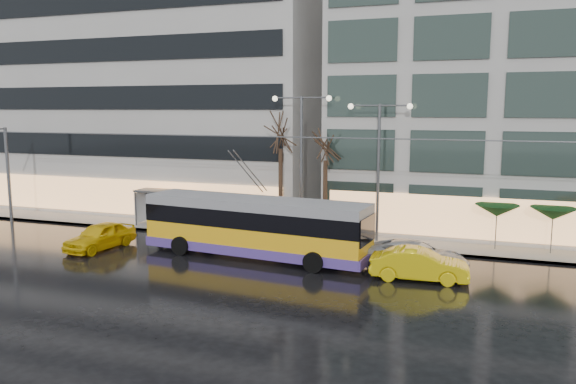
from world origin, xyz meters
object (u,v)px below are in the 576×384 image
at_px(street_lamp_near, 301,146).
at_px(taxi_a, 100,236).
at_px(bus_shelter, 162,199).
at_px(trolleybus, 255,229).

bearing_deg(street_lamp_near, taxi_a, -145.85).
distance_m(bus_shelter, taxi_a, 7.03).
bearing_deg(taxi_a, street_lamp_near, 41.89).
relative_size(trolleybus, taxi_a, 2.84).
height_order(trolleybus, street_lamp_near, street_lamp_near).
distance_m(trolleybus, street_lamp_near, 7.24).
bearing_deg(bus_shelter, street_lamp_near, 0.63).
relative_size(bus_shelter, taxi_a, 0.89).
height_order(bus_shelter, taxi_a, bus_shelter).
xyz_separation_m(trolleybus, street_lamp_near, (0.89, 5.73, 4.33)).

